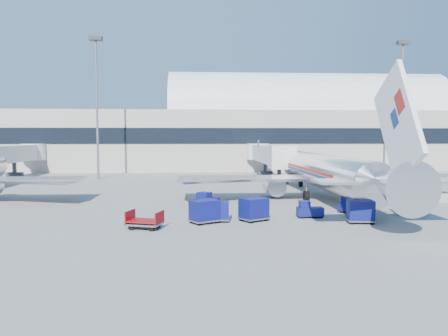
{
  "coord_description": "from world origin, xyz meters",
  "views": [
    {
      "loc": [
        -3.98,
        -41.26,
        6.67
      ],
      "look_at": [
        -1.11,
        6.0,
        3.36
      ],
      "focal_mm": 35.0,
      "sensor_mm": 36.0,
      "label": 1
    }
  ],
  "objects": [
    {
      "name": "tug_lead",
      "position": [
        5.27,
        -5.74,
        0.64
      ],
      "size": [
        2.18,
        1.14,
        1.4
      ],
      "rotation": [
        0.0,
        0.0,
        -0.03
      ],
      "color": "#0B1055",
      "rests_on": "ground"
    },
    {
      "name": "ground",
      "position": [
        0.0,
        0.0,
        0.0
      ],
      "size": [
        260.0,
        260.0,
        0.0
      ],
      "primitive_type": "plane",
      "color": "gray",
      "rests_on": "ground"
    },
    {
      "name": "cart_open_red",
      "position": [
        -7.82,
        -9.52,
        0.47
      ],
      "size": [
        2.83,
        2.35,
        0.65
      ],
      "rotation": [
        0.0,
        0.0,
        -0.3
      ],
      "color": "slate",
      "rests_on": "ground"
    },
    {
      "name": "tug_left",
      "position": [
        -3.15,
        -1.31,
        0.77
      ],
      "size": [
        2.5,
        2.86,
        1.68
      ],
      "rotation": [
        0.0,
        0.0,
        0.98
      ],
      "color": "#0B1055",
      "rests_on": "ground"
    },
    {
      "name": "cart_train_b",
      "position": [
        -2.38,
        -7.05,
        0.86
      ],
      "size": [
        1.93,
        1.53,
        1.61
      ],
      "rotation": [
        0.0,
        0.0,
        -0.08
      ],
      "color": "#0B1055",
      "rests_on": "ground"
    },
    {
      "name": "tug_right",
      "position": [
        9.58,
        -4.0,
        0.68
      ],
      "size": [
        2.38,
        2.43,
        1.48
      ],
      "rotation": [
        0.0,
        0.0,
        -0.82
      ],
      "color": "#0B1055",
      "rests_on": "ground"
    },
    {
      "name": "jetbridge_near",
      "position": [
        7.6,
        30.81,
        3.93
      ],
      "size": [
        4.4,
        27.5,
        6.25
      ],
      "color": "silver",
      "rests_on": "ground"
    },
    {
      "name": "cart_train_c",
      "position": [
        -3.48,
        -7.65,
        0.97
      ],
      "size": [
        2.58,
        2.4,
        1.82
      ],
      "rotation": [
        0.0,
        0.0,
        0.52
      ],
      "color": "#0B1055",
      "rests_on": "ground"
    },
    {
      "name": "cart_solo_far",
      "position": [
        14.31,
        -5.1,
        0.97
      ],
      "size": [
        2.13,
        1.67,
        1.82
      ],
      "rotation": [
        0.0,
        0.0,
        0.04
      ],
      "color": "#0B1055",
      "rests_on": "ground"
    },
    {
      "name": "terminal",
      "position": [
        -13.6,
        55.96,
        7.52
      ],
      "size": [
        170.0,
        28.15,
        21.0
      ],
      "color": "#B2AA9E",
      "rests_on": "ground"
    },
    {
      "name": "barrier_mid",
      "position": [
        21.3,
        2.0,
        0.45
      ],
      "size": [
        3.0,
        0.55,
        0.9
      ],
      "primitive_type": "cube",
      "color": "#9E9E96",
      "rests_on": "ground"
    },
    {
      "name": "airliner_main",
      "position": [
        10.0,
        4.51,
        2.93
      ],
      "size": [
        32.0,
        37.26,
        12.07
      ],
      "color": "silver",
      "rests_on": "ground"
    },
    {
      "name": "barrier_near",
      "position": [
        18.0,
        2.0,
        0.45
      ],
      "size": [
        3.0,
        0.55,
        0.9
      ],
      "primitive_type": "cube",
      "color": "#9E9E96",
      "rests_on": "ground"
    },
    {
      "name": "mast_east",
      "position": [
        30.0,
        30.0,
        14.79
      ],
      "size": [
        2.0,
        1.2,
        22.6
      ],
      "color": "slate",
      "rests_on": "ground"
    },
    {
      "name": "jetbridge_mid",
      "position": [
        -34.4,
        30.81,
        3.93
      ],
      "size": [
        4.4,
        27.5,
        6.25
      ],
      "color": "silver",
      "rests_on": "ground"
    },
    {
      "name": "cart_solo_near",
      "position": [
        8.69,
        -8.3,
        0.96
      ],
      "size": [
        2.25,
        1.85,
        1.8
      ],
      "rotation": [
        0.0,
        0.0,
        -0.15
      ],
      "color": "#0B1055",
      "rests_on": "ground"
    },
    {
      "name": "mast_west",
      "position": [
        -20.0,
        30.0,
        14.79
      ],
      "size": [
        2.0,
        1.2,
        22.6
      ],
      "color": "slate",
      "rests_on": "ground"
    },
    {
      "name": "cart_train_a",
      "position": [
        0.49,
        -6.96,
        0.98
      ],
      "size": [
        2.62,
        2.46,
        1.84
      ],
      "rotation": [
        0.0,
        0.0,
        0.55
      ],
      "color": "#0B1055",
      "rests_on": "ground"
    }
  ]
}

